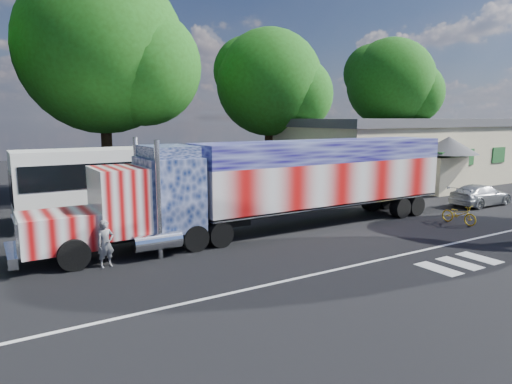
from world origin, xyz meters
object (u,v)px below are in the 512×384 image
coach_bus (146,181)px  tree_far_ne (392,83)px  semi_truck (281,182)px  woman (106,244)px  tree_ne_a (271,83)px  bicycle (459,214)px  tree_n_mid (105,51)px  parked_car (480,195)px

coach_bus → tree_far_ne: bearing=17.6°
tree_far_ne → semi_truck: bearing=-147.3°
woman → tree_ne_a: bearing=29.6°
bicycle → tree_n_mid: 23.16m
semi_truck → tree_far_ne: size_ratio=1.61×
tree_far_ne → bicycle: bearing=-129.2°
coach_bus → tree_n_mid: (-0.09, 7.13, 7.55)m
tree_n_mid → tree_ne_a: bearing=-2.8°
bicycle → tree_far_ne: tree_far_ne is taller
coach_bus → woman: (-3.94, -7.57, -1.08)m
parked_car → bicycle: 5.98m
tree_ne_a → tree_far_ne: size_ratio=0.92×
semi_truck → parked_car: 13.93m
tree_n_mid → tree_far_ne: (28.22, 1.78, -0.83)m
woman → tree_far_ne: 36.89m
bicycle → tree_ne_a: (-0.58, 16.41, 7.42)m
semi_truck → bicycle: size_ratio=11.34×
parked_car → tree_far_ne: (9.85, 16.40, 8.00)m
semi_truck → tree_far_ne: 28.78m
coach_bus → tree_n_mid: 10.38m
tree_n_mid → tree_ne_a: size_ratio=1.23×
woman → tree_n_mid: size_ratio=0.11×
coach_bus → bicycle: 16.24m
bicycle → tree_n_mid: tree_n_mid is taller
tree_n_mid → semi_truck: bearing=-71.0°
parked_car → tree_n_mid: 25.08m
woman → parked_car: bearing=-11.3°
woman → tree_ne_a: size_ratio=0.14×
coach_bus → tree_ne_a: tree_ne_a is taller
bicycle → tree_n_mid: bearing=124.0°
parked_car → woman: size_ratio=2.60×
woman → tree_ne_a: tree_ne_a is taller
tree_ne_a → bicycle: bearing=-88.0°
coach_bus → parked_car: size_ratio=2.89×
semi_truck → tree_n_mid: bearing=109.0°
woman → coach_bus: bearing=51.0°
tree_n_mid → tree_ne_a: (12.31, -0.60, -1.57)m
tree_n_mid → woman: bearing=-104.7°
coach_bus → tree_far_ne: size_ratio=0.98×
bicycle → tree_far_ne: (15.33, 18.79, 8.16)m
parked_car → tree_far_ne: bearing=-30.7°
coach_bus → tree_ne_a: bearing=28.1°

